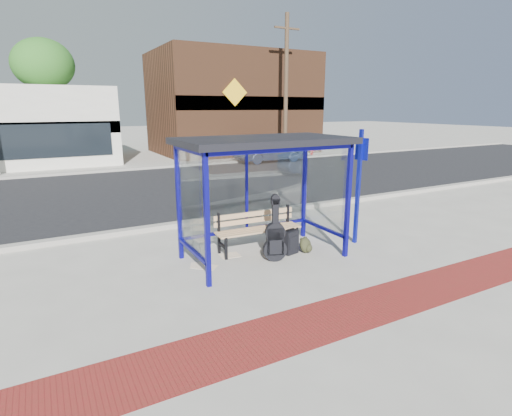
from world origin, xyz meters
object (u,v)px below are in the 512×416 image
bench (257,227)px  fire_hydrant (312,150)px  backpack (306,245)px  parked_car (270,150)px  guitar_bag (275,238)px  suitcase (290,242)px

bench → fire_hydrant: 16.99m
fire_hydrant → bench: bearing=-130.0°
backpack → parked_car: bearing=47.5°
bench → guitar_bag: (-0.00, -0.74, -0.03)m
backpack → fire_hydrant: bearing=38.4°
backpack → bench: bearing=125.1°
bench → fire_hydrant: bearing=52.7°
suitcase → parked_car: 14.41m
backpack → parked_car: size_ratio=0.08×
backpack → suitcase: bearing=146.3°
bench → fire_hydrant: bench is taller
guitar_bag → fire_hydrant: 17.56m
suitcase → parked_car: parked_car is taller
guitar_bag → suitcase: 0.56m
backpack → parked_car: 14.36m
guitar_bag → suitcase: (0.48, 0.18, -0.21)m
bench → suitcase: bearing=-46.6°
bench → guitar_bag: bearing=-87.5°
bench → parked_car: size_ratio=0.47×
parked_car → fire_hydrant: (3.53, 0.93, -0.27)m
guitar_bag → backpack: 0.86m
backpack → guitar_bag: bearing=170.0°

